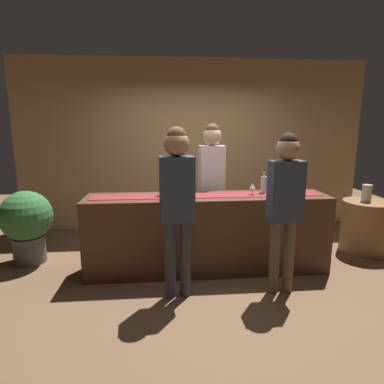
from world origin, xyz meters
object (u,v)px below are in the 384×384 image
(round_side_table, at_px, (366,227))
(potted_plant_tall, at_px, (27,222))
(bartender, at_px, (212,173))
(vase_on_side_table, at_px, (367,193))
(wine_glass_mid_counter, at_px, (253,187))
(customer_browsing, at_px, (177,194))
(wine_glass_near_customer, at_px, (285,187))
(customer_sipping, at_px, (285,196))
(wine_bottle_green, at_px, (163,186))
(wine_bottle_clear, at_px, (264,184))

(round_side_table, bearing_deg, potted_plant_tall, 179.53)
(bartender, xyz_separation_m, vase_on_side_table, (2.18, -0.18, -0.29))
(wine_glass_mid_counter, bearing_deg, customer_browsing, -146.73)
(wine_glass_mid_counter, height_order, round_side_table, wine_glass_mid_counter)
(customer_browsing, bearing_deg, potted_plant_tall, 145.77)
(wine_glass_near_customer, distance_m, round_side_table, 1.63)
(wine_glass_near_customer, relative_size, customer_sipping, 0.08)
(potted_plant_tall, bearing_deg, wine_bottle_green, -11.78)
(customer_sipping, distance_m, vase_on_side_table, 1.91)
(wine_bottle_green, distance_m, vase_on_side_table, 2.88)
(round_side_table, distance_m, vase_on_side_table, 0.49)
(wine_bottle_green, distance_m, potted_plant_tall, 1.89)
(customer_sipping, bearing_deg, wine_glass_mid_counter, 103.83)
(wine_glass_near_customer, distance_m, potted_plant_tall, 3.34)
(wine_bottle_green, distance_m, round_side_table, 3.00)
(wine_glass_near_customer, height_order, round_side_table, wine_glass_near_customer)
(wine_glass_mid_counter, distance_m, customer_browsing, 1.14)
(wine_bottle_green, xyz_separation_m, bartender, (0.68, 0.52, 0.08))
(bartender, height_order, customer_sipping, bartender)
(bartender, relative_size, customer_sipping, 1.06)
(wine_bottle_clear, xyz_separation_m, customer_sipping, (-0.00, -0.73, 0.00))
(wine_bottle_clear, xyz_separation_m, customer_browsing, (-1.12, -0.73, 0.05))
(wine_glass_near_customer, height_order, customer_browsing, customer_browsing)
(bartender, bearing_deg, wine_bottle_green, 33.63)
(wine_bottle_clear, bearing_deg, customer_browsing, -147.05)
(round_side_table, xyz_separation_m, vase_on_side_table, (-0.04, 0.00, 0.49))
(round_side_table, height_order, potted_plant_tall, potted_plant_tall)
(wine_bottle_clear, bearing_deg, customer_sipping, -90.07)
(customer_sipping, height_order, vase_on_side_table, customer_sipping)
(wine_glass_near_customer, bearing_deg, customer_browsing, -156.38)
(wine_bottle_clear, bearing_deg, wine_glass_near_customer, -31.89)
(wine_bottle_green, relative_size, potted_plant_tall, 0.31)
(customer_browsing, bearing_deg, wine_bottle_clear, 27.66)
(wine_bottle_green, distance_m, wine_glass_mid_counter, 1.10)
(bartender, relative_size, vase_on_side_table, 7.59)
(wine_glass_mid_counter, bearing_deg, wine_bottle_green, 176.53)
(wine_glass_mid_counter, xyz_separation_m, potted_plant_tall, (-2.88, 0.44, -0.50))
(wine_glass_near_customer, bearing_deg, bartender, 142.66)
(wine_glass_mid_counter, distance_m, bartender, 0.72)
(vase_on_side_table, bearing_deg, wine_glass_mid_counter, -167.06)
(vase_on_side_table, distance_m, potted_plant_tall, 4.65)
(customer_browsing, xyz_separation_m, vase_on_side_table, (2.71, 1.03, -0.26))
(bartender, xyz_separation_m, round_side_table, (2.22, -0.19, -0.78))
(wine_bottle_clear, distance_m, vase_on_side_table, 1.63)
(wine_glass_near_customer, bearing_deg, customer_sipping, -110.75)
(potted_plant_tall, bearing_deg, customer_sipping, -19.31)
(customer_browsing, bearing_deg, customer_sipping, -5.49)
(wine_bottle_green, xyz_separation_m, vase_on_side_table, (2.86, 0.34, -0.21))
(wine_bottle_green, bearing_deg, wine_glass_near_customer, -3.93)
(wine_bottle_green, xyz_separation_m, wine_bottle_clear, (1.27, 0.04, 0.00))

